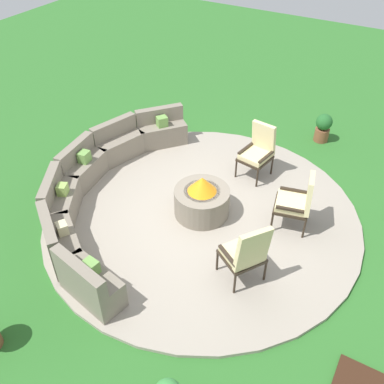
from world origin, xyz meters
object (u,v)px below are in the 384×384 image
at_px(fire_pit, 202,199).
at_px(potted_plant_0, 323,127).
at_px(lounge_chair_front_right, 298,201).
at_px(curved_stone_bench, 99,186).
at_px(lounge_chair_front_left, 246,253).
at_px(lounge_chair_back_left, 258,150).

xyz_separation_m(fire_pit, potted_plant_0, (3.54, -1.10, -0.02)).
bearing_deg(lounge_chair_front_right, curved_stone_bench, 95.84).
relative_size(lounge_chair_front_left, lounge_chair_back_left, 1.03).
height_order(curved_stone_bench, lounge_chair_back_left, lounge_chair_back_left).
height_order(lounge_chair_front_left, lounge_chair_back_left, lounge_chair_front_left).
bearing_deg(lounge_chair_back_left, lounge_chair_front_right, 147.58).
height_order(lounge_chair_back_left, potted_plant_0, lounge_chair_back_left).
relative_size(fire_pit, lounge_chair_front_left, 0.87).
relative_size(lounge_chair_front_right, lounge_chair_back_left, 0.98).
xyz_separation_m(curved_stone_bench, lounge_chair_front_left, (-0.37, -3.05, 0.25)).
distance_m(fire_pit, lounge_chair_front_right, 1.63).
bearing_deg(lounge_chair_back_left, curved_stone_bench, 55.54).
bearing_deg(lounge_chair_back_left, potted_plant_0, -100.77).
bearing_deg(fire_pit, lounge_chair_back_left, -12.98).
relative_size(lounge_chair_front_left, potted_plant_0, 1.72).
distance_m(curved_stone_bench, lounge_chair_back_left, 3.08).
bearing_deg(lounge_chair_front_left, potted_plant_0, 34.61).
distance_m(lounge_chair_back_left, potted_plant_0, 2.11).
bearing_deg(potted_plant_0, lounge_chair_front_right, -171.86).
bearing_deg(lounge_chair_front_right, potted_plant_0, -5.19).
bearing_deg(lounge_chair_front_right, lounge_chair_front_left, 157.27).
distance_m(fire_pit, lounge_chair_front_left, 1.64).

